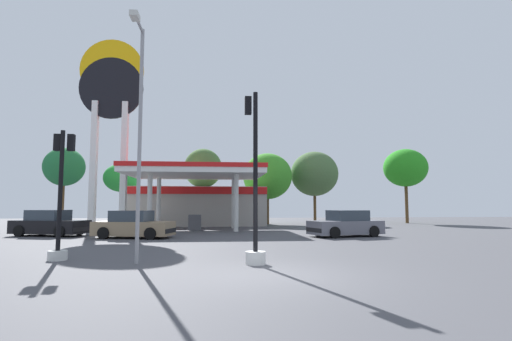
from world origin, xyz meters
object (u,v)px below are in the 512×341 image
car_1 (346,225)px  corner_streetlamp (139,120)px  station_pole_sign (111,105)px  tree_3 (268,176)px  car_2 (50,224)px  traffic_signal_0 (60,205)px  car_0 (134,226)px  tree_5 (405,168)px  tree_1 (121,178)px  tree_2 (203,168)px  traffic_signal_1 (254,208)px  tree_0 (64,167)px  tree_4 (314,174)px

car_1 → corner_streetlamp: (-9.80, -9.61, 3.76)m
station_pole_sign → tree_3: bearing=33.3°
car_2 → traffic_signal_0: traffic_signal_0 is taller
car_0 → tree_5: bearing=33.2°
car_2 → tree_1: tree_1 is taller
traffic_signal_0 → tree_2: 23.59m
car_0 → tree_1: tree_1 is taller
station_pole_sign → corner_streetlamp: station_pole_sign is taller
traffic_signal_1 → tree_0: 28.89m
traffic_signal_1 → corner_streetlamp: size_ratio=0.72×
tree_0 → car_2: bearing=-72.0°
traffic_signal_0 → tree_3: tree_3 is taller
tree_4 → tree_2: bearing=-172.8°
car_0 → traffic_signal_0: 8.58m
car_1 → tree_0: 26.11m
car_2 → tree_0: bearing=108.0°
car_2 → traffic_signal_1: traffic_signal_1 is taller
traffic_signal_0 → car_1: bearing=33.6°
traffic_signal_1 → tree_1: size_ratio=0.91×
tree_5 → traffic_signal_1: bearing=-125.0°
car_0 → tree_1: size_ratio=0.76×
traffic_signal_1 → tree_5: (17.74, 25.32, 3.82)m
tree_1 → tree_3: (14.11, -2.78, 0.08)m
car_1 → tree_2: size_ratio=0.63×
car_1 → tree_0: tree_0 is taller
traffic_signal_1 → tree_1: tree_1 is taller
traffic_signal_0 → tree_1: 26.15m
tree_2 → tree_3: (6.08, -0.12, -0.71)m
tree_1 → corner_streetlamp: corner_streetlamp is taller
tree_3 → station_pole_sign: bearing=-146.7°
traffic_signal_0 → car_2: bearing=113.5°
car_2 → tree_3: bearing=40.6°
car_2 → tree_4: 24.24m
tree_3 → corner_streetlamp: size_ratio=0.90×
tree_2 → tree_3: 6.12m
tree_2 → tree_5: 20.24m
tree_1 → tree_3: size_ratio=0.87×
tree_0 → car_0: bearing=-57.4°
car_1 → tree_1: (-16.73, 17.34, 3.75)m
car_0 → tree_4: tree_4 is taller
tree_1 → corner_streetlamp: 27.83m
car_2 → tree_0: size_ratio=0.65×
station_pole_sign → tree_3: size_ratio=2.06×
station_pole_sign → car_1: 18.29m
traffic_signal_0 → tree_5: bearing=44.7°
car_0 → tree_3: (9.26, 14.42, 3.83)m
tree_1 → tree_5: 28.34m
tree_3 → tree_5: (14.15, 0.89, 1.01)m
car_2 → tree_4: tree_4 is taller
car_0 → car_2: bearing=158.8°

